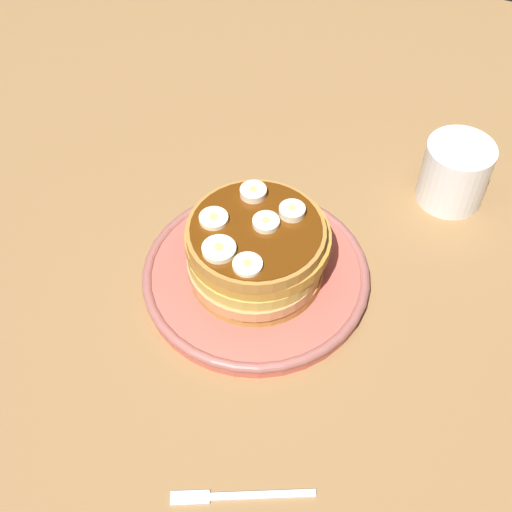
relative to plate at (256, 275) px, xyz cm
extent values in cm
cube|color=olive|center=(0.00, 0.00, -2.55)|extent=(140.00, 140.00, 3.00)
cylinder|color=#CC594C|center=(0.00, 0.00, -0.24)|extent=(24.69, 24.69, 1.63)
torus|color=#965750|center=(0.00, 0.00, 0.33)|extent=(25.09, 25.09, 1.14)
cylinder|color=#B1813A|center=(0.05, -0.27, 1.28)|extent=(14.68, 14.68, 1.42)
cylinder|color=tan|center=(-0.53, 0.12, 2.71)|extent=(14.34, 14.34, 1.42)
cylinder|color=tan|center=(-0.17, -0.04, 4.13)|extent=(14.64, 14.64, 1.42)
cylinder|color=#B48131|center=(0.57, -0.33, 5.55)|extent=(15.39, 15.39, 1.42)
cylinder|color=#AB7534|center=(0.02, 0.12, 6.97)|extent=(14.49, 14.49, 1.42)
cylinder|color=#592B0A|center=(0.00, 0.00, 7.76)|extent=(13.61, 13.61, 0.16)
cylinder|color=#EEE7C4|center=(0.83, -0.77, 8.07)|extent=(2.82, 2.82, 0.78)
cylinder|color=tan|center=(0.83, -0.77, 8.50)|extent=(0.79, 0.79, 0.08)
cylinder|color=#F1EDC6|center=(-4.95, -1.04, 7.99)|extent=(2.97, 2.97, 0.62)
cylinder|color=tan|center=(-4.95, -1.04, 8.34)|extent=(0.83, 0.83, 0.08)
cylinder|color=beige|center=(3.19, -2.76, 8.17)|extent=(2.77, 2.77, 0.99)
cylinder|color=tan|center=(3.19, -2.76, 8.71)|extent=(0.77, 0.77, 0.08)
cylinder|color=#EEEAC3|center=(-4.21, 2.29, 8.06)|extent=(3.44, 3.44, 0.77)
cylinder|color=tan|center=(-4.21, 2.29, 8.49)|extent=(0.96, 0.96, 0.08)
cylinder|color=#F7E1C3|center=(4.31, 1.97, 8.17)|extent=(2.86, 2.86, 0.98)
cylinder|color=tan|center=(4.31, 1.97, 8.70)|extent=(0.80, 0.80, 0.08)
cylinder|color=#FBEDB8|center=(-0.58, 4.43, 8.02)|extent=(3.03, 3.03, 0.69)
cylinder|color=tan|center=(-0.58, 4.43, 8.40)|extent=(0.85, 0.85, 0.08)
cylinder|color=white|center=(20.85, -17.47, 2.98)|extent=(8.09, 8.09, 8.06)
cylinder|color=black|center=(20.85, -17.47, 6.20)|extent=(6.88, 6.88, 0.48)
torus|color=white|center=(25.10, -17.47, 2.98)|extent=(5.97, 1.46, 5.97)
cube|color=silver|center=(-22.29, -9.28, -0.80)|extent=(4.40, 9.00, 0.50)
cube|color=silver|center=(-24.86, -3.31, -0.80)|extent=(2.54, 3.71, 0.50)
camera|label=1|loc=(-43.08, -16.64, 59.42)|focal=47.74mm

